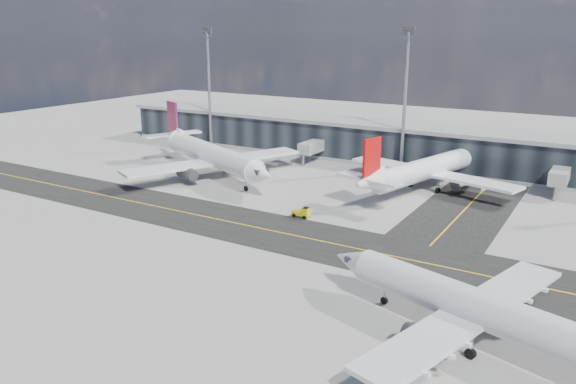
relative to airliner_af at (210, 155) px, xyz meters
name	(u,v)px	position (x,y,z in m)	size (l,w,h in m)	color
ground	(280,244)	(31.85, -25.05, -4.32)	(300.00, 300.00, 0.00)	gray
taxiway_lanes	(339,227)	(35.77, -14.31, -4.31)	(180.00, 63.00, 0.03)	black
terminal_concourse	(413,147)	(31.90, 29.89, -0.23)	(152.00, 19.80, 8.80)	black
floodlight_masts	(405,96)	(31.85, 22.95, 11.29)	(102.50, 0.70, 28.90)	gray
airliner_af	(210,155)	(0.00, 0.00, 0.00)	(42.06, 36.29, 13.08)	white
airliner_redtail	(426,169)	(40.42, 12.15, -0.42)	(33.80, 39.27, 11.79)	white
airliner_near	(485,312)	(61.68, -37.26, -0.76)	(35.77, 30.80, 10.76)	silver
baggage_tug	(303,212)	(28.95, -13.52, -3.45)	(2.78, 1.44, 1.73)	#D6BD0B
service_van	(395,178)	(33.64, 14.58, -3.58)	(2.45, 5.31, 1.48)	white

